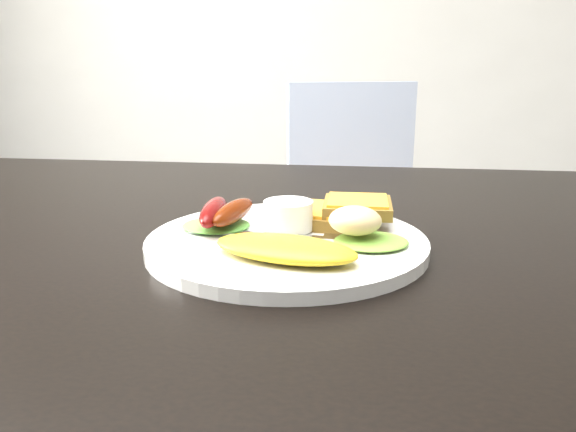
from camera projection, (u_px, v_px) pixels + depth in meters
dining_table at (234, 239)px, 0.67m from camera, size 1.20×0.80×0.04m
dining_chair at (347, 250)px, 1.50m from camera, size 0.45×0.45×0.04m
person at (213, 129)px, 1.16m from camera, size 0.67×0.55×1.60m
plate at (287, 243)px, 0.57m from camera, size 0.29×0.29×0.01m
lettuce_left at (216, 225)px, 0.60m from camera, size 0.08×0.07×0.01m
lettuce_right at (371, 241)px, 0.55m from camera, size 0.09×0.08×0.01m
omelette at (285, 248)px, 0.51m from camera, size 0.15×0.10×0.02m
sausage_a at (214, 212)px, 0.59m from camera, size 0.03×0.10×0.02m
sausage_b at (234, 212)px, 0.59m from camera, size 0.04×0.09×0.02m
ramekin at (288, 215)px, 0.59m from camera, size 0.06×0.06×0.03m
toast_a at (333, 218)px, 0.62m from camera, size 0.10×0.10×0.01m
toast_b at (357, 207)px, 0.61m from camera, size 0.07×0.07×0.01m
potato_salad at (355, 220)px, 0.55m from camera, size 0.06×0.06×0.03m
fork at (255, 235)px, 0.57m from camera, size 0.14×0.02×0.00m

